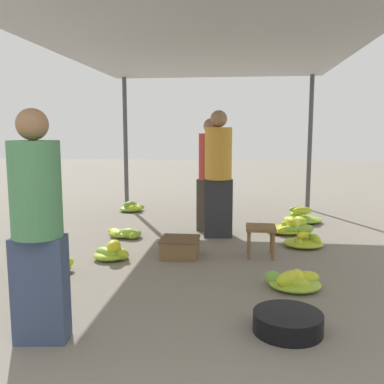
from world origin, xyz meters
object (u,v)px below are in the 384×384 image
at_px(banana_pile_left_1, 125,233).
at_px(crate_near, 180,247).
at_px(banana_pile_right_2, 304,240).
at_px(shopper_walking_far, 218,172).
at_px(banana_pile_left_2, 112,253).
at_px(banana_pile_right_0, 286,228).
at_px(stool, 261,232).
at_px(shopper_walking_mid, 211,173).
at_px(banana_pile_left_0, 52,265).
at_px(banana_pile_right_3, 301,218).
at_px(banana_pile_right_1, 293,281).
at_px(banana_pile_left_3, 132,208).
at_px(vendor_foreground, 37,224).
at_px(basin_black, 288,322).

bearing_deg(banana_pile_left_1, crate_near, -42.06).
xyz_separation_m(banana_pile_right_2, shopper_walking_far, (-1.12, 0.42, 0.81)).
height_order(banana_pile_left_2, banana_pile_right_0, banana_pile_right_0).
xyz_separation_m(stool, banana_pile_right_2, (0.57, 0.47, -0.21)).
relative_size(stool, shopper_walking_mid, 0.22).
bearing_deg(banana_pile_left_0, banana_pile_left_2, 46.06).
xyz_separation_m(banana_pile_left_0, banana_pile_right_3, (2.91, 2.81, -0.00)).
distance_m(banana_pile_right_3, crate_near, 2.66).
xyz_separation_m(banana_pile_right_0, banana_pile_right_1, (-0.16, -2.21, -0.01)).
distance_m(banana_pile_left_3, shopper_walking_far, 2.50).
bearing_deg(shopper_walking_mid, crate_near, -101.14).
bearing_deg(banana_pile_right_2, shopper_walking_far, 159.48).
relative_size(vendor_foreground, banana_pile_right_2, 3.18).
height_order(banana_pile_left_3, banana_pile_right_3, banana_pile_right_3).
distance_m(banana_pile_right_0, banana_pile_right_3, 0.83).
xyz_separation_m(banana_pile_right_1, banana_pile_right_2, (0.31, 1.48, 0.02)).
height_order(banana_pile_left_2, banana_pile_right_2, banana_pile_right_2).
distance_m(vendor_foreground, shopper_walking_far, 3.29).
distance_m(basin_black, banana_pile_left_2, 2.38).
bearing_deg(banana_pile_right_1, banana_pile_right_2, 78.01).
height_order(banana_pile_left_1, banana_pile_left_3, banana_pile_left_3).
relative_size(banana_pile_right_2, banana_pile_right_3, 0.64).
distance_m(banana_pile_left_1, banana_pile_right_1, 2.69).
bearing_deg(crate_near, banana_pile_right_0, 43.67).
bearing_deg(banana_pile_right_3, vendor_foreground, -119.27).
relative_size(banana_pile_right_0, banana_pile_right_2, 1.24).
height_order(banana_pile_right_3, shopper_walking_far, shopper_walking_far).
xyz_separation_m(banana_pile_left_3, crate_near, (1.25, -2.68, 0.04)).
bearing_deg(banana_pile_right_2, banana_pile_right_0, 101.85).
distance_m(banana_pile_left_0, crate_near, 1.44).
bearing_deg(banana_pile_right_3, crate_near, -129.12).
relative_size(vendor_foreground, basin_black, 3.16).
xyz_separation_m(banana_pile_left_0, shopper_walking_mid, (1.49, 2.09, 0.76)).
relative_size(crate_near, shopper_walking_mid, 0.27).
relative_size(stool, crate_near, 0.82).
bearing_deg(banana_pile_left_3, stool, -49.69).
bearing_deg(stool, banana_pile_right_1, -75.59).
bearing_deg(banana_pile_right_0, banana_pile_left_0, -141.72).
xyz_separation_m(basin_black, crate_near, (-1.05, 1.81, 0.04)).
bearing_deg(banana_pile_left_3, banana_pile_right_2, -37.33).
xyz_separation_m(banana_pile_left_0, shopper_walking_far, (1.62, 1.73, 0.81)).
bearing_deg(shopper_walking_far, banana_pile_left_2, -132.76).
xyz_separation_m(banana_pile_right_0, banana_pile_right_3, (0.32, 0.77, 0.00)).
xyz_separation_m(basin_black, banana_pile_left_3, (-2.30, 4.49, -0.00)).
height_order(stool, banana_pile_right_2, stool).
xyz_separation_m(banana_pile_left_0, banana_pile_left_3, (-0.02, 3.42, -0.02)).
xyz_separation_m(basin_black, banana_pile_left_1, (-1.93, 2.60, -0.02)).
distance_m(crate_near, shopper_walking_mid, 1.55).
bearing_deg(banana_pile_right_1, vendor_foreground, -147.02).
bearing_deg(banana_pile_left_2, banana_pile_right_0, 36.18).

